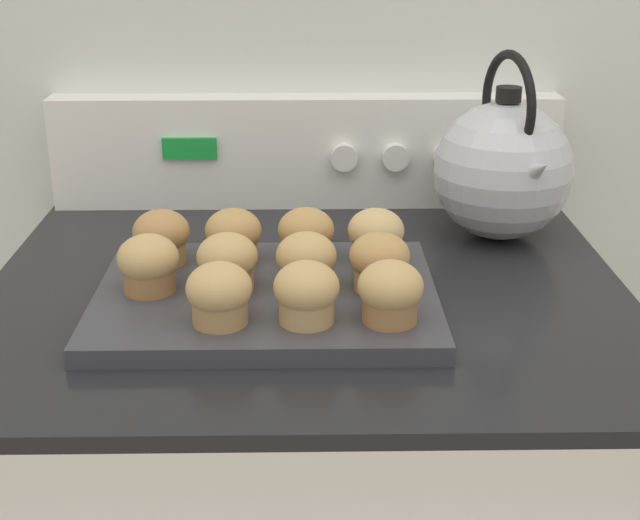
{
  "coord_description": "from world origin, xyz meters",
  "views": [
    {
      "loc": [
        -0.0,
        -0.66,
        1.33
      ],
      "look_at": [
        0.01,
        0.33,
        0.94
      ],
      "focal_mm": 50.0,
      "sensor_mm": 36.0,
      "label": 1
    }
  ],
  "objects_px": {
    "muffin_r0_c3": "(394,292)",
    "muffin_r2_c1": "(236,236)",
    "muffin_r0_c1": "(223,294)",
    "muffin_r2_c0": "(165,237)",
    "tea_kettle": "(506,168)",
    "muffin_r2_c2": "(307,235)",
    "muffin_r1_c3": "(383,262)",
    "muffin_r0_c2": "(309,293)",
    "muffin_r1_c1": "(231,262)",
    "muffin_r1_c2": "(306,262)",
    "muffin_r1_c0": "(152,264)",
    "muffin_pan": "(270,297)",
    "muffin_r2_c3": "(379,236)"
  },
  "relations": [
    {
      "from": "muffin_r0_c2",
      "to": "tea_kettle",
      "type": "height_order",
      "value": "tea_kettle"
    },
    {
      "from": "muffin_r1_c0",
      "to": "muffin_r2_c2",
      "type": "xyz_separation_m",
      "value": [
        0.18,
        0.09,
        0.0
      ]
    },
    {
      "from": "muffin_r0_c1",
      "to": "tea_kettle",
      "type": "distance_m",
      "value": 0.49
    },
    {
      "from": "muffin_r1_c2",
      "to": "muffin_r2_c3",
      "type": "xyz_separation_m",
      "value": [
        0.09,
        0.08,
        0.0
      ]
    },
    {
      "from": "muffin_r2_c1",
      "to": "tea_kettle",
      "type": "height_order",
      "value": "tea_kettle"
    },
    {
      "from": "muffin_r2_c1",
      "to": "muffin_r2_c2",
      "type": "relative_size",
      "value": 1.0
    },
    {
      "from": "muffin_r1_c2",
      "to": "muffin_r1_c1",
      "type": "bearing_deg",
      "value": -179.39
    },
    {
      "from": "muffin_r0_c2",
      "to": "muffin_r1_c2",
      "type": "relative_size",
      "value": 1.0
    },
    {
      "from": "muffin_r0_c3",
      "to": "muffin_r2_c3",
      "type": "height_order",
      "value": "same"
    },
    {
      "from": "muffin_r0_c1",
      "to": "muffin_r2_c0",
      "type": "height_order",
      "value": "same"
    },
    {
      "from": "muffin_r1_c3",
      "to": "muffin_r2_c2",
      "type": "distance_m",
      "value": 0.13
    },
    {
      "from": "muffin_pan",
      "to": "muffin_r0_c2",
      "type": "bearing_deg",
      "value": -62.56
    },
    {
      "from": "muffin_r0_c1",
      "to": "muffin_r0_c2",
      "type": "distance_m",
      "value": 0.09
    },
    {
      "from": "muffin_pan",
      "to": "muffin_r2_c0",
      "type": "height_order",
      "value": "muffin_r2_c0"
    },
    {
      "from": "muffin_r0_c3",
      "to": "muffin_r1_c0",
      "type": "bearing_deg",
      "value": 162.49
    },
    {
      "from": "muffin_r1_c0",
      "to": "muffin_r2_c2",
      "type": "bearing_deg",
      "value": 27.43
    },
    {
      "from": "muffin_pan",
      "to": "muffin_r1_c2",
      "type": "distance_m",
      "value": 0.06
    },
    {
      "from": "muffin_r2_c0",
      "to": "tea_kettle",
      "type": "height_order",
      "value": "tea_kettle"
    },
    {
      "from": "muffin_r2_c0",
      "to": "muffin_r1_c1",
      "type": "bearing_deg",
      "value": -44.07
    },
    {
      "from": "muffin_r1_c0",
      "to": "muffin_r2_c0",
      "type": "relative_size",
      "value": 1.0
    },
    {
      "from": "muffin_r0_c3",
      "to": "muffin_r2_c2",
      "type": "distance_m",
      "value": 0.2
    },
    {
      "from": "muffin_r0_c3",
      "to": "muffin_r1_c3",
      "type": "xyz_separation_m",
      "value": [
        -0.0,
        0.09,
        0.0
      ]
    },
    {
      "from": "muffin_r2_c2",
      "to": "muffin_r2_c1",
      "type": "bearing_deg",
      "value": -179.06
    },
    {
      "from": "muffin_r0_c2",
      "to": "tea_kettle",
      "type": "relative_size",
      "value": 0.27
    },
    {
      "from": "muffin_r0_c2",
      "to": "muffin_r2_c1",
      "type": "height_order",
      "value": "same"
    },
    {
      "from": "muffin_r2_c3",
      "to": "tea_kettle",
      "type": "distance_m",
      "value": 0.24
    },
    {
      "from": "muffin_r0_c3",
      "to": "muffin_r2_c1",
      "type": "relative_size",
      "value": 1.0
    },
    {
      "from": "muffin_r1_c0",
      "to": "muffin_r2_c3",
      "type": "xyz_separation_m",
      "value": [
        0.27,
        0.09,
        0.0
      ]
    },
    {
      "from": "muffin_r1_c1",
      "to": "muffin_r2_c2",
      "type": "xyz_separation_m",
      "value": [
        0.09,
        0.09,
        0.0
      ]
    },
    {
      "from": "muffin_r0_c2",
      "to": "muffin_r1_c1",
      "type": "relative_size",
      "value": 1.0
    },
    {
      "from": "muffin_r1_c3",
      "to": "muffin_r1_c0",
      "type": "bearing_deg",
      "value": -179.59
    },
    {
      "from": "muffin_r0_c3",
      "to": "muffin_r1_c2",
      "type": "bearing_deg",
      "value": 135.99
    },
    {
      "from": "muffin_r2_c2",
      "to": "muffin_r2_c3",
      "type": "xyz_separation_m",
      "value": [
        0.09,
        -0.0,
        0.0
      ]
    },
    {
      "from": "muffin_r1_c2",
      "to": "muffin_r2_c2",
      "type": "xyz_separation_m",
      "value": [
        0.0,
        0.09,
        0.0
      ]
    },
    {
      "from": "muffin_r1_c1",
      "to": "muffin_r1_c0",
      "type": "bearing_deg",
      "value": -177.99
    },
    {
      "from": "muffin_r1_c3",
      "to": "muffin_r2_c1",
      "type": "relative_size",
      "value": 1.0
    },
    {
      "from": "muffin_r1_c0",
      "to": "muffin_r0_c1",
      "type": "bearing_deg",
      "value": -44.43
    },
    {
      "from": "muffin_r0_c2",
      "to": "muffin_r1_c2",
      "type": "bearing_deg",
      "value": 91.71
    },
    {
      "from": "muffin_r0_c3",
      "to": "muffin_r2_c0",
      "type": "height_order",
      "value": "same"
    },
    {
      "from": "muffin_r2_c2",
      "to": "muffin_pan",
      "type": "bearing_deg",
      "value": -116.26
    },
    {
      "from": "muffin_r1_c1",
      "to": "muffin_r2_c3",
      "type": "height_order",
      "value": "same"
    },
    {
      "from": "muffin_r0_c3",
      "to": "tea_kettle",
      "type": "distance_m",
      "value": 0.37
    },
    {
      "from": "muffin_r0_c1",
      "to": "tea_kettle",
      "type": "bearing_deg",
      "value": 41.35
    },
    {
      "from": "muffin_r0_c3",
      "to": "muffin_r2_c1",
      "type": "height_order",
      "value": "same"
    },
    {
      "from": "muffin_r1_c1",
      "to": "muffin_r0_c1",
      "type": "bearing_deg",
      "value": -90.83
    },
    {
      "from": "muffin_r2_c0",
      "to": "tea_kettle",
      "type": "bearing_deg",
      "value": 17.81
    },
    {
      "from": "muffin_r0_c1",
      "to": "muffin_r2_c3",
      "type": "relative_size",
      "value": 1.0
    },
    {
      "from": "muffin_r0_c2",
      "to": "muffin_r2_c0",
      "type": "xyz_separation_m",
      "value": [
        -0.18,
        0.17,
        0.0
      ]
    },
    {
      "from": "muffin_r0_c3",
      "to": "muffin_r0_c1",
      "type": "bearing_deg",
      "value": -179.38
    },
    {
      "from": "muffin_r0_c1",
      "to": "muffin_r1_c3",
      "type": "height_order",
      "value": "same"
    }
  ]
}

